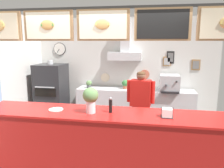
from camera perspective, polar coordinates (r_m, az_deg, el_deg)
The scene contains 13 objects.
ground_plane at distance 4.16m, azimuth -1.43°, elevation -19.87°, with size 5.95×5.95×0.00m, color #514C47.
back_wall_assembly at distance 5.89m, azimuth 2.97°, elevation 4.31°, with size 4.79×2.79×2.73m.
service_counter at distance 3.54m, azimuth -2.88°, elevation -15.61°, with size 3.64×0.72×1.10m.
back_prep_counter at distance 5.85m, azimuth 5.69°, elevation -5.84°, with size 2.94×0.54×0.93m.
pizza_oven at distance 6.07m, azimuth -14.89°, elevation -2.42°, with size 0.71×0.74×1.64m.
shop_worker at distance 4.63m, azimuth 7.13°, elevation -5.62°, with size 0.56×0.27×1.54m.
espresso_machine at distance 5.67m, azimuth 14.23°, elevation 0.24°, with size 0.46×0.56×0.39m.
potted_sage at distance 5.76m, azimuth 3.38°, elevation 0.02°, with size 0.18×0.18×0.22m.
potted_oregano at distance 5.89m, azimuth -5.82°, elevation 0.05°, with size 0.15×0.15×0.19m.
basil_vase at distance 3.26m, azimuth -5.40°, elevation -3.69°, with size 0.22×0.22×0.37m.
condiment_plate at distance 3.54m, azimuth -13.90°, elevation -6.22°, with size 0.21×0.21×0.01m.
napkin_holder at distance 3.20m, azimuth 13.67°, elevation -7.12°, with size 0.17×0.16×0.14m.
pepper_grinder at distance 3.29m, azimuth -0.36°, elevation -5.30°, with size 0.05×0.05×0.23m.
Camera 1 is at (0.72, -3.51, 2.12)m, focal length 36.37 mm.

